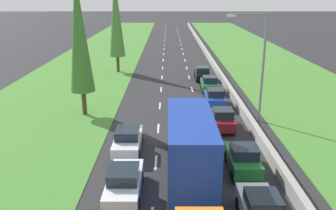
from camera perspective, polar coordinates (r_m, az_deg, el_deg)
The scene contains 17 objects.
ground_plane at distance 60.63m, azimuth 0.85°, elevation 7.69°, with size 300.00×300.00×0.00m, color #28282B.
grass_verge_left at distance 61.73m, azimuth -11.08°, elevation 7.57°, with size 14.00×140.00×0.04m, color #478433.
grass_verge_right at distance 62.52m, azimuth 14.23°, elevation 7.48°, with size 14.00×140.00×0.04m, color #478433.
median_barrier at distance 60.92m, azimuth 6.27°, elevation 8.04°, with size 0.44×120.00×0.85m, color #9E9B93.
lane_markings at distance 60.63m, azimuth 0.85°, elevation 7.70°, with size 3.64×116.00×0.01m.
white_sedan_left_lane at distance 19.54m, azimuth -7.11°, elevation -12.15°, with size 1.82×4.50×1.64m.
white_hatchback_right_lane at distance 17.77m, azimuth 14.60°, elevation -15.85°, with size 1.74×3.90×1.72m.
green_hatchback_right_lane at distance 22.31m, azimuth 11.83°, elevation -8.36°, with size 1.74×3.90×1.72m.
maroon_hatchback_right_lane at distance 28.70m, azimuth 8.61°, elevation -2.19°, with size 1.74×3.90×1.72m.
blue_box_truck_centre_lane at distance 20.39m, azimuth 3.36°, elevation -6.39°, with size 2.46×9.40×4.18m.
blue_hatchback_right_lane at distance 34.38m, azimuth 7.45°, elevation 1.21°, with size 1.74×3.90×1.72m.
green_hatchback_right_lane_sixth at distance 39.45m, azimuth 6.59°, elevation 3.38°, with size 1.74×3.90×1.72m.
black_sedan_right_lane at distance 44.81m, azimuth 5.44°, elevation 5.11°, with size 1.82×4.50×1.64m.
white_sedan_left_lane_third at distance 24.67m, azimuth -6.52°, elevation -5.53°, with size 1.82×4.50×1.64m.
poplar_tree_second at distance 31.21m, azimuth -14.15°, elevation 10.98°, with size 2.10×2.10×12.16m.
poplar_tree_third at distance 48.62m, azimuth -8.42°, elevation 13.82°, with size 2.12×2.12×12.67m.
street_light_mast at distance 29.81m, azimuth 14.35°, elevation 6.97°, with size 3.20×0.28×9.00m.
Camera 1 is at (-0.97, 0.29, 10.48)m, focal length 38.02 mm.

